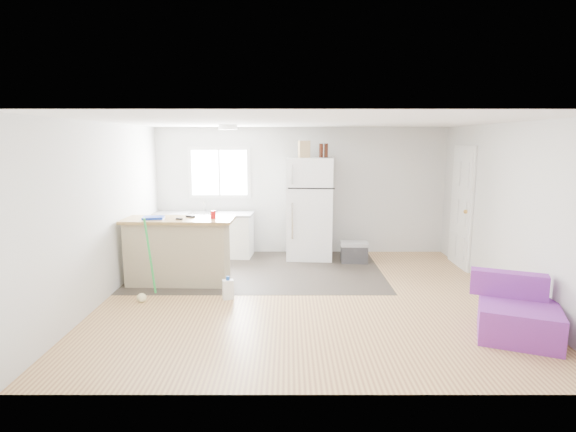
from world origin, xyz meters
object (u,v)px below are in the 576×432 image
object	(u,v)px
bottle_left	(321,151)
blue_tray	(153,218)
kitchen_cabinets	(204,234)
cooler	(354,252)
bottle_right	(326,151)
cardboard_box	(304,149)
purple_seat	(517,315)
cleaner_jug	(228,289)
red_cup	(213,215)
peninsula	(178,251)
refrigerator	(310,208)
mop	(144,284)

from	to	relation	value
bottle_left	blue_tray	bearing A→B (deg)	-149.39
kitchen_cabinets	cooler	xyz separation A→B (m)	(2.76, -0.47, -0.23)
kitchen_cabinets	bottle_right	xyz separation A→B (m)	(2.26, -0.13, 1.56)
cardboard_box	bottle_right	distance (m)	0.39
cooler	bottle_left	world-z (taller)	bottle_left
kitchen_cabinets	purple_seat	world-z (taller)	kitchen_cabinets
purple_seat	bottle_right	size ratio (longest dim) A/B	4.17
cleaner_jug	cardboard_box	bearing A→B (deg)	45.91
cleaner_jug	red_cup	bearing A→B (deg)	95.76
cooler	cleaner_jug	world-z (taller)	cooler
bottle_left	bottle_right	bearing A→B (deg)	16.69
peninsula	refrigerator	xyz separation A→B (m)	(2.07, 1.54, 0.42)
mop	blue_tray	xyz separation A→B (m)	(-0.06, 0.73, 0.79)
bottle_left	bottle_right	world-z (taller)	same
refrigerator	cleaner_jug	bearing A→B (deg)	-114.39
cleaner_jug	mop	bearing A→B (deg)	166.35
refrigerator	bottle_right	bearing A→B (deg)	0.18
red_cup	blue_tray	xyz separation A→B (m)	(-0.89, -0.03, -0.04)
cooler	bottle_right	distance (m)	1.89
purple_seat	cardboard_box	distance (m)	4.44
peninsula	red_cup	size ratio (longest dim) A/B	13.76
peninsula	red_cup	distance (m)	0.78
kitchen_cabinets	mop	xyz separation A→B (m)	(-0.37, -2.43, -0.19)
peninsula	purple_seat	world-z (taller)	peninsula
purple_seat	blue_tray	world-z (taller)	blue_tray
peninsula	cardboard_box	size ratio (longest dim) A/B	5.50
blue_tray	mop	bearing A→B (deg)	-85.64
peninsula	cardboard_box	distance (m)	2.89
cleaner_jug	bottle_left	bearing A→B (deg)	39.76
kitchen_cabinets	cleaner_jug	world-z (taller)	kitchen_cabinets
cooler	bottle_right	world-z (taller)	bottle_right
peninsula	blue_tray	size ratio (longest dim) A/B	5.50
red_cup	bottle_left	size ratio (longest dim) A/B	0.48
bottle_right	mop	bearing A→B (deg)	-138.91
purple_seat	red_cup	size ratio (longest dim) A/B	8.68
peninsula	purple_seat	distance (m)	4.62
mop	bottle_left	size ratio (longest dim) A/B	4.66
bottle_left	peninsula	bearing A→B (deg)	-146.50
kitchen_cabinets	blue_tray	distance (m)	1.85
kitchen_cabinets	red_cup	distance (m)	1.84
purple_seat	bottle_left	bearing A→B (deg)	142.26
cooler	purple_seat	size ratio (longest dim) A/B	0.48
red_cup	bottle_left	world-z (taller)	bottle_left
kitchen_cabinets	bottle_left	size ratio (longest dim) A/B	7.56
kitchen_cabinets	bottle_right	distance (m)	2.75
peninsula	bottle_left	world-z (taller)	bottle_left
cleaner_jug	blue_tray	distance (m)	1.61
blue_tray	bottle_right	bearing A→B (deg)	30.18
cooler	purple_seat	distance (m)	3.35
cleaner_jug	mop	distance (m)	1.13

